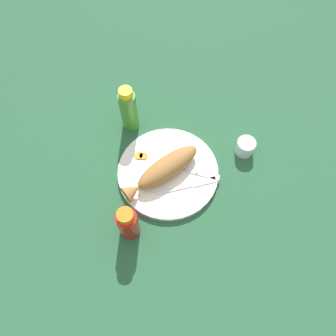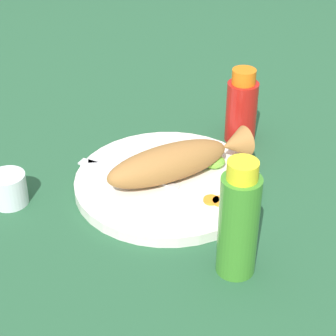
# 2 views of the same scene
# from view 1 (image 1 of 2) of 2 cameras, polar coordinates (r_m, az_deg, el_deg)

# --- Properties ---
(ground_plane) EXTENTS (4.00, 4.00, 0.00)m
(ground_plane) POSITION_cam_1_polar(r_m,az_deg,el_deg) (1.00, -0.00, -0.98)
(ground_plane) COLOR #235133
(main_plate) EXTENTS (0.30, 0.30, 0.02)m
(main_plate) POSITION_cam_1_polar(r_m,az_deg,el_deg) (0.99, -0.00, -0.75)
(main_plate) COLOR white
(main_plate) RESTS_ON ground_plane
(fried_fish) EXTENTS (0.26, 0.15, 0.06)m
(fried_fish) POSITION_cam_1_polar(r_m,az_deg,el_deg) (0.95, -0.81, -0.31)
(fried_fish) COLOR #996633
(fried_fish) RESTS_ON main_plate
(fork_near) EXTENTS (0.16, 0.11, 0.00)m
(fork_near) POSITION_cam_1_polar(r_m,az_deg,el_deg) (0.98, 4.52, -0.54)
(fork_near) COLOR silver
(fork_near) RESTS_ON main_plate
(fork_far) EXTENTS (0.19, 0.02, 0.00)m
(fork_far) POSITION_cam_1_polar(r_m,az_deg,el_deg) (0.96, 3.83, -3.05)
(fork_far) COLOR silver
(fork_far) RESTS_ON main_plate
(carrot_slice_near) EXTENTS (0.02, 0.02, 0.00)m
(carrot_slice_near) POSITION_cam_1_polar(r_m,az_deg,el_deg) (1.01, -4.30, 2.13)
(carrot_slice_near) COLOR orange
(carrot_slice_near) RESTS_ON main_plate
(carrot_slice_mid) EXTENTS (0.03, 0.03, 0.00)m
(carrot_slice_mid) POSITION_cam_1_polar(r_m,az_deg,el_deg) (1.01, -5.12, 2.17)
(carrot_slice_mid) COLOR orange
(carrot_slice_mid) RESTS_ON main_plate
(lime_wedge_main) EXTENTS (0.04, 0.03, 0.02)m
(lime_wedge_main) POSITION_cam_1_polar(r_m,az_deg,el_deg) (0.96, -4.22, -2.73)
(lime_wedge_main) COLOR #6BB233
(lime_wedge_main) RESTS_ON main_plate
(hot_sauce_bottle_red) EXTENTS (0.06, 0.06, 0.14)m
(hot_sauce_bottle_red) POSITION_cam_1_polar(r_m,az_deg,el_deg) (0.88, -6.99, -9.51)
(hot_sauce_bottle_red) COLOR #B21914
(hot_sauce_bottle_red) RESTS_ON ground_plane
(hot_sauce_bottle_green) EXTENTS (0.05, 0.05, 0.17)m
(hot_sauce_bottle_green) POSITION_cam_1_polar(r_m,az_deg,el_deg) (1.03, -6.88, 10.01)
(hot_sauce_bottle_green) COLOR #3D8428
(hot_sauce_bottle_green) RESTS_ON ground_plane
(salt_cup) EXTENTS (0.06, 0.06, 0.05)m
(salt_cup) POSITION_cam_1_polar(r_m,az_deg,el_deg) (1.04, 13.26, 3.52)
(salt_cup) COLOR silver
(salt_cup) RESTS_ON ground_plane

